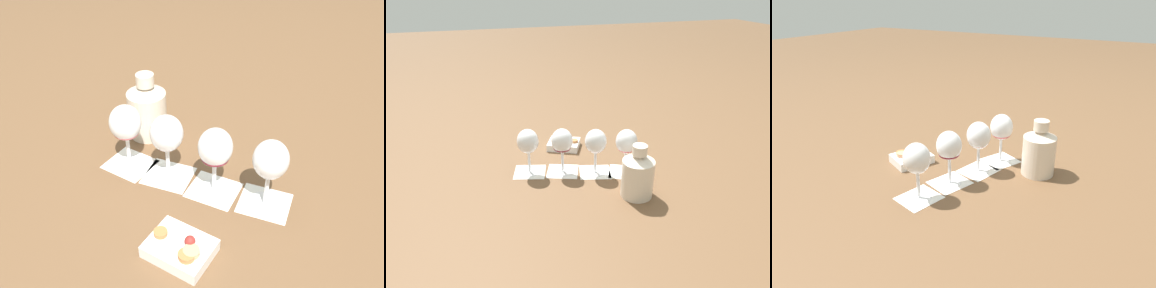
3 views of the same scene
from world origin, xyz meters
TOP-DOWN VIEW (x-y plane):
  - ground_plane at (0.00, 0.00)m, footprint 8.00×8.00m
  - tasting_card_0 at (-0.17, 0.05)m, footprint 0.15×0.14m
  - tasting_card_1 at (-0.06, 0.02)m, footprint 0.14×0.13m
  - tasting_card_2 at (0.06, -0.02)m, footprint 0.14×0.14m
  - tasting_card_3 at (0.18, -0.06)m, footprint 0.14×0.13m
  - wine_glass_0 at (-0.17, 0.05)m, footprint 0.08×0.08m
  - wine_glass_1 at (-0.06, 0.02)m, footprint 0.08×0.08m
  - wine_glass_2 at (0.06, -0.02)m, footprint 0.08×0.08m
  - wine_glass_3 at (0.18, -0.06)m, footprint 0.08×0.08m
  - ceramic_vase at (-0.15, 0.20)m, footprint 0.11×0.11m
  - snack_dish at (-0.00, -0.22)m, footprint 0.16×0.15m

SIDE VIEW (x-z plane):
  - ground_plane at x=0.00m, z-range 0.00..0.00m
  - tasting_card_0 at x=-0.17m, z-range 0.00..0.00m
  - tasting_card_1 at x=-0.06m, z-range 0.00..0.00m
  - tasting_card_2 at x=0.06m, z-range 0.00..0.00m
  - tasting_card_3 at x=0.18m, z-range 0.00..0.00m
  - snack_dish at x=0.00m, z-range -0.01..0.04m
  - ceramic_vase at x=-0.15m, z-range -0.01..0.17m
  - wine_glass_0 at x=-0.17m, z-range 0.03..0.21m
  - wine_glass_1 at x=-0.06m, z-range 0.03..0.21m
  - wine_glass_3 at x=0.18m, z-range 0.03..0.21m
  - wine_glass_2 at x=0.06m, z-range 0.03..0.21m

